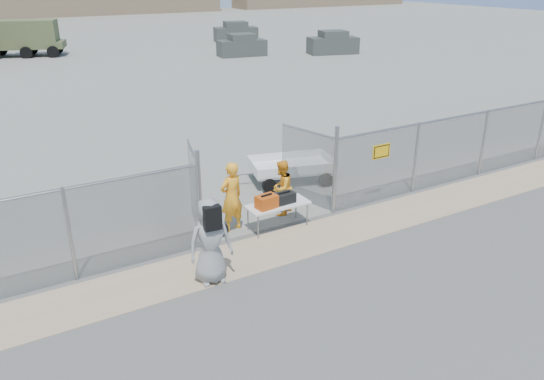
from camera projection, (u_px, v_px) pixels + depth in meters
ground at (315, 261)px, 12.46m from camera, size 160.00×160.00×0.00m
tarmac_inside at (41, 49)px, 45.99m from camera, size 160.00×80.00×0.01m
dirt_strip at (292, 244)px, 13.25m from camera, size 44.00×1.60×0.01m
chain_link_fence at (272, 190)px, 13.63m from camera, size 40.00×0.20×2.20m
folding_table at (278, 216)px, 13.93m from camera, size 1.67×0.70×0.71m
orange_bag at (267, 202)px, 13.49m from camera, size 0.57×0.41×0.33m
black_duffel at (284, 198)px, 13.80m from camera, size 0.57×0.35×0.27m
security_worker_left at (231, 197)px, 13.61m from camera, size 0.77×0.59×1.88m
security_worker_right at (281, 188)px, 14.60m from camera, size 0.96×0.91×1.57m
visitor at (210, 241)px, 11.33m from camera, size 1.01×0.70×1.95m
utility_trailer at (291, 169)px, 17.02m from camera, size 3.70×2.54×0.82m
military_truck at (25, 38)px, 41.34m from camera, size 6.17×3.86×2.76m
parked_vehicle_near at (242, 45)px, 41.68m from camera, size 3.93×2.20×1.69m
parked_vehicle_mid at (236, 32)px, 50.16m from camera, size 4.29×2.66×1.80m
parked_vehicle_far at (333, 43)px, 42.79m from camera, size 4.29×2.77×1.79m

